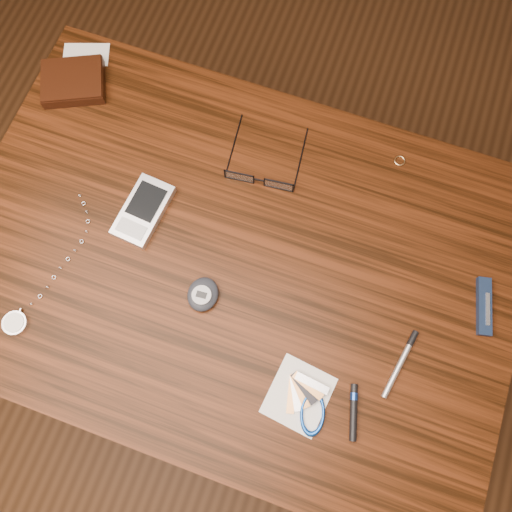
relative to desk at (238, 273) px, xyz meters
The scene contains 12 objects.
ground 0.65m from the desk, ahead, with size 3.80×3.80×0.00m, color #472814.
desk is the anchor object (origin of this frame).
wallet_and_card 0.49m from the desk, 151.46° to the left, with size 0.15×0.18×0.03m.
eyeglasses 0.20m from the desk, 93.70° to the left, with size 0.15×0.15×0.03m.
gold_ring 0.37m from the desk, 51.67° to the left, with size 0.02×0.02×0.00m, color #F1BE7A.
pocket_watch 0.40m from the desk, 144.20° to the right, with size 0.07×0.27×0.01m.
pda_phone 0.22m from the desk, behind, with size 0.08×0.13×0.02m.
pedometer 0.14m from the desk, 110.21° to the right, with size 0.06×0.07×0.03m.
notepad_keys 0.29m from the desk, 44.70° to the right, with size 0.12×0.12×0.01m.
pocket_knife 0.45m from the desk, ahead, with size 0.04×0.10×0.01m.
silver_pen 0.35m from the desk, 12.17° to the right, with size 0.03×0.12×0.01m.
black_blue_pen 0.34m from the desk, 33.17° to the right, with size 0.03×0.09×0.01m.
Camera 1 is at (0.11, -0.21, 1.60)m, focal length 35.00 mm.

